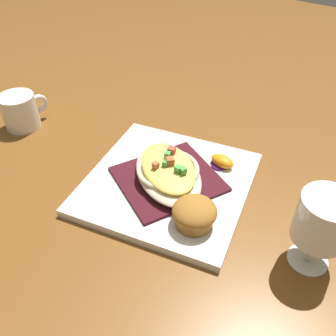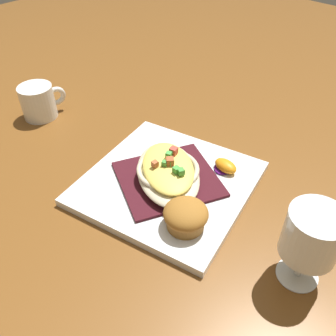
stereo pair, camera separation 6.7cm
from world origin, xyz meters
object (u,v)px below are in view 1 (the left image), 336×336
object	(u,v)px
stemmed_glass	(323,223)
muffin	(194,214)
orange_garnish	(222,161)
coffee_mug	(21,113)
gratin_dish	(168,170)
square_plate	(168,183)

from	to	relation	value
stemmed_glass	muffin	bearing A→B (deg)	-73.74
orange_garnish	coffee_mug	distance (m)	0.47
muffin	coffee_mug	size ratio (longest dim) A/B	0.68
gratin_dish	orange_garnish	distance (m)	0.12
orange_garnish	coffee_mug	world-z (taller)	coffee_mug
muffin	stemmed_glass	size ratio (longest dim) A/B	0.56
square_plate	coffee_mug	size ratio (longest dim) A/B	2.73
square_plate	orange_garnish	bearing A→B (deg)	148.28
gratin_dish	square_plate	bearing A→B (deg)	-59.95
coffee_mug	gratin_dish	bearing A→B (deg)	93.93
gratin_dish	stemmed_glass	distance (m)	0.28
gratin_dish	muffin	world-z (taller)	gratin_dish
square_plate	muffin	world-z (taller)	muffin
muffin	stemmed_glass	xyz separation A→B (m)	(-0.05, 0.18, 0.05)
gratin_dish	orange_garnish	xyz separation A→B (m)	(-0.10, 0.06, -0.02)
square_plate	orange_garnish	size ratio (longest dim) A/B	5.32
square_plate	coffee_mug	world-z (taller)	coffee_mug
orange_garnish	square_plate	bearing A→B (deg)	-31.72
gratin_dish	muffin	xyz separation A→B (m)	(0.06, 0.10, -0.00)
muffin	gratin_dish	bearing A→B (deg)	-122.52
gratin_dish	coffee_mug	xyz separation A→B (m)	(0.03, -0.39, -0.00)
muffin	coffee_mug	distance (m)	0.49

